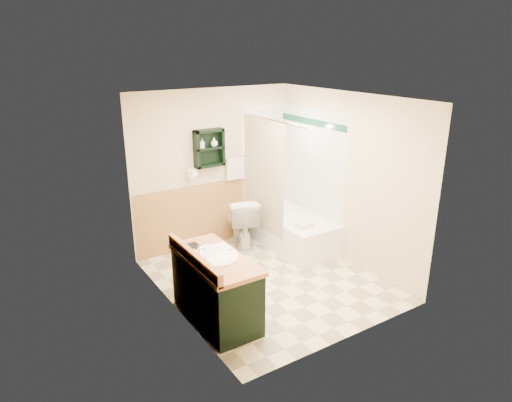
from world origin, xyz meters
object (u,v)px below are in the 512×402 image
object	(u,v)px
hair_dryer	(191,174)
toilet	(241,222)
soap_bottle_a	(202,146)
soap_bottle_b	(214,143)
bathtub	(292,231)
wall_shelf	(209,148)
vanity_book	(187,241)
vanity	(216,288)

from	to	relation	value
hair_dryer	toilet	bearing A→B (deg)	-21.46
soap_bottle_a	soap_bottle_b	world-z (taller)	soap_bottle_b
hair_dryer	bathtub	xyz separation A→B (m)	(1.33, -0.73, -0.95)
wall_shelf	toilet	bearing A→B (deg)	-32.43
vanity_book	soap_bottle_a	world-z (taller)	soap_bottle_a
wall_shelf	bathtub	distance (m)	1.80
wall_shelf	vanity	size ratio (longest dim) A/B	0.45
hair_dryer	vanity_book	distance (m)	1.70
toilet	soap_bottle_b	size ratio (longest dim) A/B	6.13
soap_bottle_a	wall_shelf	bearing A→B (deg)	2.56
toilet	soap_bottle_a	world-z (taller)	soap_bottle_a
wall_shelf	hair_dryer	bearing A→B (deg)	175.24
soap_bottle_a	soap_bottle_b	xyz separation A→B (m)	(0.19, 0.00, 0.02)
hair_dryer	wall_shelf	bearing A→B (deg)	-4.76
toilet	soap_bottle_b	distance (m)	1.28
vanity	soap_bottle_a	world-z (taller)	soap_bottle_a
hair_dryer	vanity_book	world-z (taller)	hair_dryer
hair_dryer	soap_bottle_b	size ratio (longest dim) A/B	1.84
wall_shelf	hair_dryer	distance (m)	0.46
vanity	toilet	xyz separation A→B (m)	(1.28, 1.58, 0.00)
vanity_book	soap_bottle_a	size ratio (longest dim) A/B	1.46
hair_dryer	soap_bottle_a	bearing A→B (deg)	-9.06
vanity_book	soap_bottle_a	bearing A→B (deg)	54.65
wall_shelf	hair_dryer	world-z (taller)	wall_shelf
hair_dryer	soap_bottle_a	world-z (taller)	soap_bottle_a
hair_dryer	soap_bottle_b	distance (m)	0.56
bathtub	toilet	size ratio (longest dim) A/B	1.87
toilet	vanity_book	world-z (taller)	vanity_book
wall_shelf	toilet	world-z (taller)	wall_shelf
bathtub	vanity	bearing A→B (deg)	-149.76
wall_shelf	vanity	xyz separation A→B (m)	(-0.89, -1.83, -1.16)
vanity	vanity_book	distance (m)	0.63
vanity	bathtub	xyz separation A→B (m)	(1.92, 1.12, -0.14)
wall_shelf	soap_bottle_a	world-z (taller)	wall_shelf
bathtub	soap_bottle_b	distance (m)	1.80
wall_shelf	vanity_book	xyz separation A→B (m)	(-1.06, -1.46, -0.67)
toilet	soap_bottle_a	xyz separation A→B (m)	(-0.50, 0.24, 1.20)
vanity	vanity_book	bearing A→B (deg)	114.51
toilet	hair_dryer	bearing A→B (deg)	-1.70
hair_dryer	soap_bottle_b	world-z (taller)	soap_bottle_b
vanity_book	soap_bottle_b	xyz separation A→B (m)	(1.14, 1.46, 0.74)
vanity_book	soap_bottle_a	xyz separation A→B (m)	(0.95, 1.46, 0.72)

